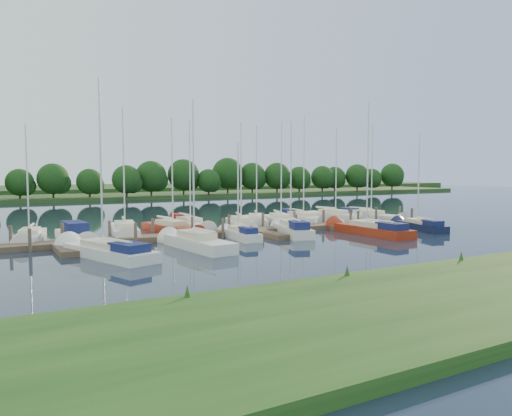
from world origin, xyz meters
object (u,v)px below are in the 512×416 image
motorboat (76,236)px  sailboat_s_2 (240,235)px  sailboat_n_5 (241,226)px  dock (257,232)px  sailboat_n_0 (30,238)px

motorboat → sailboat_s_2: bearing=151.9°
sailboat_n_5 → sailboat_s_2: sailboat_n_5 is taller
dock → motorboat: size_ratio=6.08×
sailboat_n_0 → motorboat: (3.15, -1.46, 0.10)m
dock → sailboat_s_2: (-2.66, -1.80, 0.12)m
motorboat → sailboat_s_2: 12.87m
sailboat_n_0 → sailboat_s_2: 16.34m
dock → sailboat_n_0: size_ratio=4.28×
dock → motorboat: bearing=165.9°
dock → motorboat: motorboat is taller
sailboat_n_0 → sailboat_n_5: sailboat_n_5 is taller
sailboat_n_0 → sailboat_s_2: (14.83, -6.85, 0.05)m
motorboat → sailboat_n_5: 15.07m
dock → sailboat_n_5: 4.45m
dock → sailboat_s_2: size_ratio=4.95×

